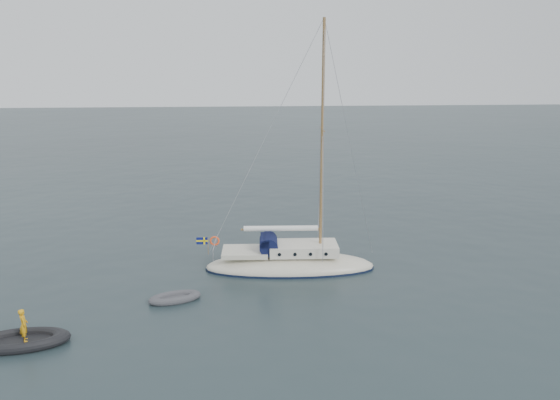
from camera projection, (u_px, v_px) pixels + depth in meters
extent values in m
plane|color=black|center=(331.00, 286.00, 29.65)|extent=(300.00, 300.00, 0.00)
ellipsoid|color=beige|center=(290.00, 267.00, 32.13)|extent=(9.90, 3.08, 1.65)
cube|color=silver|center=(303.00, 248.00, 31.94)|extent=(3.96, 2.09, 0.61)
cube|color=beige|center=(245.00, 253.00, 31.66)|extent=(2.64, 2.09, 0.28)
cylinder|color=#0D1235|center=(269.00, 244.00, 31.68)|extent=(1.06, 1.82, 1.06)
cube|color=#0D1235|center=(265.00, 241.00, 31.61)|extent=(0.50, 1.82, 0.44)
cylinder|color=#986B43|center=(322.00, 141.00, 30.57)|extent=(0.17, 0.17, 13.20)
cylinder|color=#986B43|center=(322.00, 129.00, 30.42)|extent=(0.06, 2.42, 0.06)
cylinder|color=#986B43|center=(281.00, 229.00, 31.54)|extent=(4.62, 0.11, 0.11)
cylinder|color=white|center=(281.00, 228.00, 31.53)|extent=(4.30, 0.31, 0.31)
cylinder|color=#9B9CA4|center=(214.00, 246.00, 31.38)|extent=(0.04, 2.42, 0.04)
torus|color=#FF5021|center=(214.00, 242.00, 32.01)|extent=(0.59, 0.11, 0.59)
cylinder|color=#986B43|center=(208.00, 248.00, 31.37)|extent=(0.03, 0.03, 0.99)
cube|color=navy|center=(202.00, 243.00, 31.26)|extent=(0.66, 0.02, 0.42)
cube|color=yellow|center=(202.00, 243.00, 31.26)|extent=(0.68, 0.03, 0.10)
cube|color=yellow|center=(204.00, 243.00, 31.27)|extent=(0.10, 0.03, 0.44)
cylinder|color=black|center=(277.00, 243.00, 32.83)|extent=(0.20, 0.07, 0.20)
cylinder|color=black|center=(281.00, 255.00, 30.79)|extent=(0.20, 0.07, 0.20)
cylinder|color=black|center=(292.00, 243.00, 32.91)|extent=(0.20, 0.07, 0.20)
cylinder|color=black|center=(296.00, 254.00, 30.87)|extent=(0.20, 0.07, 0.20)
cylinder|color=black|center=(306.00, 242.00, 33.00)|extent=(0.20, 0.07, 0.20)
cylinder|color=black|center=(312.00, 254.00, 30.95)|extent=(0.20, 0.07, 0.20)
cylinder|color=black|center=(321.00, 242.00, 33.08)|extent=(0.20, 0.07, 0.20)
cylinder|color=black|center=(327.00, 253.00, 31.04)|extent=(0.20, 0.07, 0.20)
cube|color=#47484C|center=(175.00, 299.00, 27.77)|extent=(1.64, 0.67, 0.10)
cube|color=black|center=(20.00, 342.00, 23.27)|extent=(2.57, 1.07, 0.13)
imported|color=orange|center=(23.00, 325.00, 23.11)|extent=(0.49, 0.61, 1.46)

